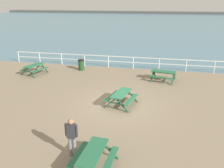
{
  "coord_description": "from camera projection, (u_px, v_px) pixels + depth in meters",
  "views": [
    {
      "loc": [
        2.16,
        -12.24,
        5.92
      ],
      "look_at": [
        -0.62,
        1.28,
        0.8
      ],
      "focal_mm": 36.69,
      "sensor_mm": 36.0,
      "label": 1
    }
  ],
  "objects": [
    {
      "name": "seaward_railing",
      "position": [
        133.0,
        60.0,
        20.56
      ],
      "size": [
        23.07,
        0.07,
        1.08
      ],
      "color": "white",
      "rests_on": "ground"
    },
    {
      "name": "visitor",
      "position": [
        72.0,
        135.0,
        8.91
      ],
      "size": [
        0.53,
        0.23,
        1.66
      ],
      "rotation": [
        0.0,
        0.0,
        4.72
      ],
      "color": "slate",
      "rests_on": "ground"
    },
    {
      "name": "picnic_table_far_left",
      "position": [
        121.0,
        96.0,
        13.49
      ],
      "size": [
        1.87,
        2.09,
        0.8
      ],
      "rotation": [
        0.0,
        0.0,
        1.34
      ],
      "color": "#286B47",
      "rests_on": "ground"
    },
    {
      "name": "litter_bin",
      "position": [
        81.0,
        65.0,
        20.23
      ],
      "size": [
        0.55,
        0.55,
        0.95
      ],
      "color": "#1E4723",
      "rests_on": "ground"
    },
    {
      "name": "picnic_table_mid_centre",
      "position": [
        93.0,
        155.0,
        8.32
      ],
      "size": [
        1.65,
        1.9,
        0.8
      ],
      "rotation": [
        0.0,
        0.0,
        1.5
      ],
      "color": "#286B47",
      "rests_on": "ground"
    },
    {
      "name": "picnic_table_near_right",
      "position": [
        34.0,
        67.0,
        19.15
      ],
      "size": [
        1.93,
        2.13,
        0.8
      ],
      "rotation": [
        0.0,
        0.0,
        1.3
      ],
      "color": "#286B47",
      "rests_on": "ground"
    },
    {
      "name": "ground_plane",
      "position": [
        118.0,
        106.0,
        13.74
      ],
      "size": [
        30.0,
        24.0,
        0.2
      ],
      "primitive_type": "cube",
      "color": "gray"
    },
    {
      "name": "picnic_table_near_left",
      "position": [
        163.0,
        73.0,
        17.52
      ],
      "size": [
        2.06,
        1.84,
        0.8
      ],
      "rotation": [
        0.0,
        0.0,
        -0.2
      ],
      "color": "#286B47",
      "rests_on": "ground"
    },
    {
      "name": "distant_shoreline",
      "position": [
        156.0,
        14.0,
        101.63
      ],
      "size": [
        142.0,
        6.0,
        1.8
      ],
      "primitive_type": "cube",
      "color": "#4C4C47",
      "rests_on": "ground"
    },
    {
      "name": "sea_band",
      "position": [
        152.0,
        23.0,
        62.15
      ],
      "size": [
        142.0,
        90.0,
        0.01
      ],
      "primitive_type": "cube",
      "color": "teal",
      "rests_on": "ground"
    }
  ]
}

